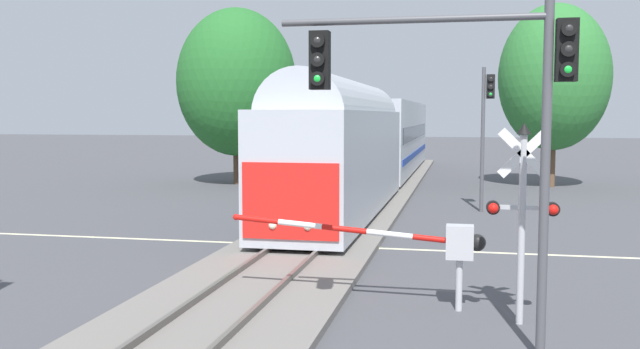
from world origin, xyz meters
name	(u,v)px	position (x,y,z in m)	size (l,w,h in m)	color
ground_plane	(309,246)	(0.00, 0.00, 0.00)	(220.00, 220.00, 0.00)	#47474C
road_centre_stripe	(309,245)	(0.00, 0.00, 0.00)	(44.00, 0.20, 0.01)	beige
railway_track	(309,243)	(0.00, 0.00, 0.10)	(4.40, 80.00, 0.32)	slate
commuter_train	(376,139)	(0.00, 16.83, 2.78)	(3.04, 41.43, 5.16)	#B2B7C1
crossing_gate_near	(432,242)	(4.08, -6.42, 1.43)	(5.45, 0.40, 1.90)	#B7B7BC
crossing_signal_mast	(522,202)	(5.81, -7.13, 2.40)	(1.36, 0.44, 3.92)	#B2B2B7
traffic_signal_far_side	(486,116)	(5.59, 8.89, 4.04)	(0.53, 0.38, 6.05)	#4C4C51
traffic_signal_near_right	(468,91)	(4.74, -9.09, 4.47)	(4.88, 0.38, 5.91)	#4C4C51
oak_behind_train	(237,82)	(-8.35, 18.05, 5.96)	(6.96, 6.96, 10.26)	#4C3828
oak_far_right	(554,77)	(9.60, 20.12, 6.18)	(6.13, 6.13, 10.27)	brown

